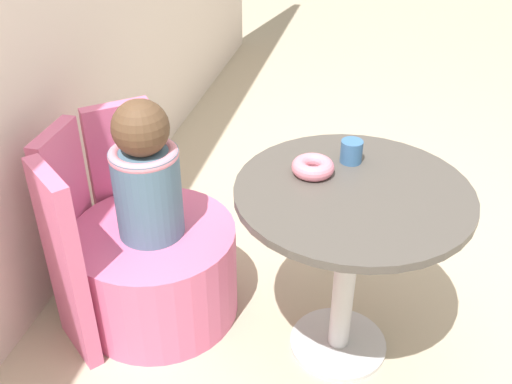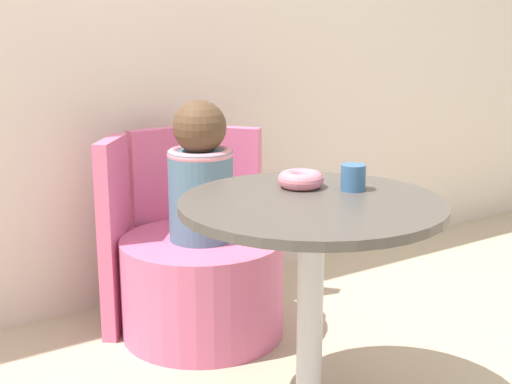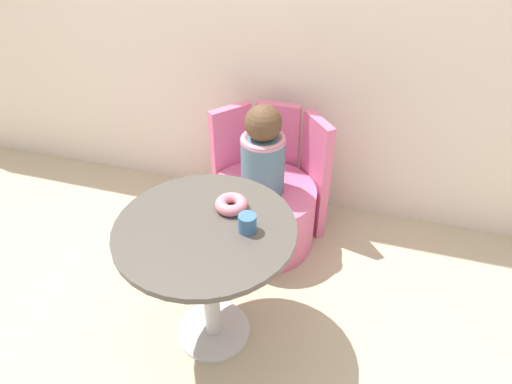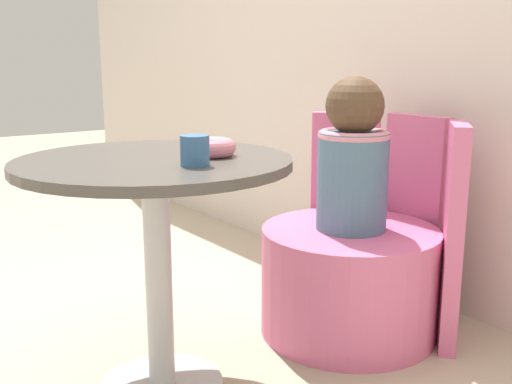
{
  "view_description": "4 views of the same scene",
  "coord_description": "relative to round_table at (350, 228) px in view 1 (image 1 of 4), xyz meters",
  "views": [
    {
      "loc": [
        -1.48,
        -0.03,
        1.56
      ],
      "look_at": [
        0.04,
        0.31,
        0.56
      ],
      "focal_mm": 42.0,
      "sensor_mm": 36.0,
      "label": 1
    },
    {
      "loc": [
        -1.11,
        -1.38,
        1.1
      ],
      "look_at": [
        0.02,
        0.31,
        0.6
      ],
      "focal_mm": 50.0,
      "sensor_mm": 36.0,
      "label": 2
    },
    {
      "loc": [
        0.55,
        -1.17,
        1.76
      ],
      "look_at": [
        0.1,
        0.36,
        0.57
      ],
      "focal_mm": 32.0,
      "sensor_mm": 36.0,
      "label": 3
    },
    {
      "loc": [
        1.35,
        -0.65,
        0.88
      ],
      "look_at": [
        0.04,
        0.3,
        0.52
      ],
      "focal_mm": 42.0,
      "sensor_mm": 36.0,
      "label": 4
    }
  ],
  "objects": [
    {
      "name": "child_figure",
      "position": [
        0.04,
        0.66,
        0.08
      ],
      "size": [
        0.22,
        0.22,
        0.48
      ],
      "color": "slate",
      "rests_on": "tub_chair"
    },
    {
      "name": "round_table",
      "position": [
        0.0,
        0.0,
        0.0
      ],
      "size": [
        0.7,
        0.7,
        0.64
      ],
      "color": "silver",
      "rests_on": "ground_plane"
    },
    {
      "name": "donut",
      "position": [
        0.06,
        0.13,
        0.16
      ],
      "size": [
        0.13,
        0.13,
        0.05
      ],
      "color": "pink",
      "rests_on": "round_table"
    },
    {
      "name": "tub_chair",
      "position": [
        0.04,
        0.66,
        -0.33
      ],
      "size": [
        0.57,
        0.57,
        0.35
      ],
      "color": "#DB6693",
      "rests_on": "ground_plane"
    },
    {
      "name": "booth_backrest",
      "position": [
        0.04,
        0.9,
        -0.15
      ],
      "size": [
        0.67,
        0.24,
        0.69
      ],
      "color": "#DB6693",
      "rests_on": "ground_plane"
    },
    {
      "name": "ground_plane",
      "position": [
        0.0,
        -0.02,
        -0.5
      ],
      "size": [
        12.0,
        12.0,
        0.0
      ],
      "primitive_type": "plane",
      "color": "#B7A88E"
    },
    {
      "name": "cup",
      "position": [
        0.16,
        0.02,
        0.17
      ],
      "size": [
        0.07,
        0.07,
        0.07
      ],
      "color": "#386699",
      "rests_on": "round_table"
    }
  ]
}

